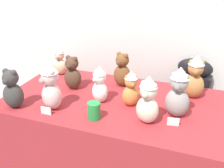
# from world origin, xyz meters

# --- Properties ---
(wall_back) EXTENTS (7.00, 0.08, 2.60)m
(wall_back) POSITION_xyz_m (0.00, 0.92, 1.30)
(wall_back) COLOR silver
(wall_back) RESTS_ON ground_plane
(display_table) EXTENTS (1.51, 0.84, 0.77)m
(display_table) POSITION_xyz_m (0.00, 0.25, 0.39)
(display_table) COLOR maroon
(display_table) RESTS_ON ground_plane
(instrument_case) EXTENTS (0.29, 0.15, 0.96)m
(instrument_case) POSITION_xyz_m (0.52, 0.80, 0.48)
(instrument_case) COLOR black
(instrument_case) RESTS_ON ground_plane
(teddy_bear_chestnut) EXTENTS (0.17, 0.15, 0.27)m
(teddy_bear_chestnut) POSITION_xyz_m (-0.01, 0.50, 0.90)
(teddy_bear_chestnut) COLOR brown
(teddy_bear_chestnut) RESTS_ON display_table
(teddy_bear_cream) EXTENTS (0.16, 0.14, 0.30)m
(teddy_bear_cream) POSITION_xyz_m (0.30, 0.05, 0.92)
(teddy_bear_cream) COLOR beige
(teddy_bear_cream) RESTS_ON display_table
(teddy_bear_cocoa) EXTENTS (0.14, 0.12, 0.26)m
(teddy_bear_cocoa) POSITION_xyz_m (-0.34, 0.32, 0.90)
(teddy_bear_cocoa) COLOR #4C3323
(teddy_bear_cocoa) RESTS_ON display_table
(teddy_bear_sand) EXTENTS (0.12, 0.10, 0.25)m
(teddy_bear_sand) POSITION_xyz_m (-0.58, 0.54, 0.89)
(teddy_bear_sand) COLOR #CCB78E
(teddy_bear_sand) RESTS_ON display_table
(teddy_bear_snow) EXTENTS (0.15, 0.15, 0.26)m
(teddy_bear_snow) POSITION_xyz_m (-0.07, 0.20, 0.90)
(teddy_bear_snow) COLOR white
(teddy_bear_snow) RESTS_ON display_table
(teddy_bear_ginger) EXTENTS (0.15, 0.14, 0.25)m
(teddy_bear_ginger) POSITION_xyz_m (0.15, 0.22, 0.90)
(teddy_bear_ginger) COLOR #D17F3D
(teddy_bear_ginger) RESTS_ON display_table
(teddy_bear_ash) EXTENTS (0.16, 0.14, 0.33)m
(teddy_bear_ash) POSITION_xyz_m (0.45, 0.19, 0.94)
(teddy_bear_ash) COLOR gray
(teddy_bear_ash) RESTS_ON display_table
(teddy_bear_caramel) EXTENTS (0.15, 0.13, 0.32)m
(teddy_bear_caramel) POSITION_xyz_m (0.53, 0.48, 0.93)
(teddy_bear_caramel) COLOR #B27A42
(teddy_bear_caramel) RESTS_ON display_table
(teddy_bear_charcoal) EXTENTS (0.14, 0.13, 0.27)m
(teddy_bear_charcoal) POSITION_xyz_m (-0.57, -0.07, 0.90)
(teddy_bear_charcoal) COLOR #383533
(teddy_bear_charcoal) RESTS_ON display_table
(teddy_bear_blush) EXTENTS (0.19, 0.19, 0.33)m
(teddy_bear_blush) POSITION_xyz_m (-0.33, -0.01, 0.93)
(teddy_bear_blush) COLOR beige
(teddy_bear_blush) RESTS_ON display_table
(party_cup_green) EXTENTS (0.08, 0.08, 0.11)m
(party_cup_green) POSITION_xyz_m (-0.02, -0.03, 0.83)
(party_cup_green) COLOR #238C3D
(party_cup_green) RESTS_ON display_table
(name_card_front_left) EXTENTS (0.07, 0.02, 0.05)m
(name_card_front_left) POSITION_xyz_m (0.45, 0.07, 0.80)
(name_card_front_left) COLOR white
(name_card_front_left) RESTS_ON display_table
(name_card_front_middle) EXTENTS (0.07, 0.01, 0.05)m
(name_card_front_middle) POSITION_xyz_m (-0.33, -0.08, 0.80)
(name_card_front_middle) COLOR white
(name_card_front_middle) RESTS_ON display_table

